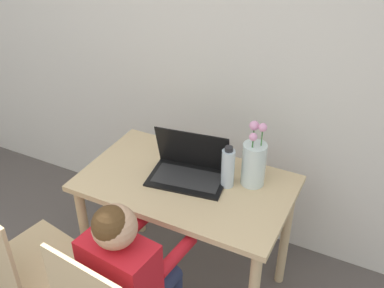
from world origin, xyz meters
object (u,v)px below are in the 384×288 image
at_px(person_seated, 129,269).
at_px(flower_vase, 254,162).
at_px(water_bottle, 228,168).
at_px(laptop, 190,166).
at_px(chair_spare, 22,264).

bearing_deg(person_seated, flower_vase, -107.42).
distance_m(flower_vase, water_bottle, 0.13).
height_order(person_seated, laptop, person_seated).
relative_size(laptop, flower_vase, 1.21).
relative_size(person_seated, water_bottle, 4.57).
bearing_deg(laptop, flower_vase, 6.87).
xyz_separation_m(flower_vase, water_bottle, (-0.10, -0.07, -0.02)).
relative_size(chair_spare, flower_vase, 2.60).
height_order(person_seated, flower_vase, flower_vase).
bearing_deg(chair_spare, person_seated, -162.18).
bearing_deg(laptop, person_seated, -97.77).
bearing_deg(flower_vase, person_seated, -113.79).
distance_m(laptop, flower_vase, 0.32).
distance_m(chair_spare, water_bottle, 1.08).
distance_m(laptop, water_bottle, 0.20).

